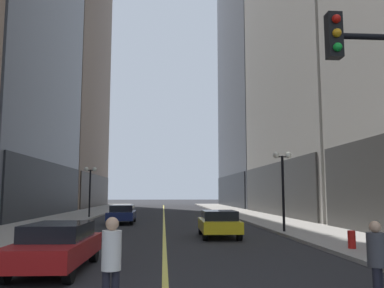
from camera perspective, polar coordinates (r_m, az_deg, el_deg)
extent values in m
plane|color=#262628|center=(38.83, -4.02, -10.18)|extent=(200.00, 200.00, 0.00)
cube|color=#9E9991|center=(39.68, -16.19, -9.75)|extent=(4.50, 78.00, 0.15)
cube|color=#9E9991|center=(39.71, 8.16, -9.95)|extent=(4.50, 78.00, 0.15)
cube|color=#E5D64C|center=(38.83, -4.02, -10.18)|extent=(0.16, 70.00, 0.01)
cube|color=#212327|center=(39.70, -19.56, -6.12)|extent=(0.50, 22.80, 5.00)
cube|color=gray|center=(72.58, -19.06, 17.41)|extent=(15.43, 26.00, 63.40)
cube|color=#332A23|center=(64.64, -13.52, -6.51)|extent=(0.50, 24.70, 5.00)
cube|color=#3A3935|center=(39.73, 11.59, -6.38)|extent=(0.50, 22.80, 5.00)
cube|color=#212327|center=(64.66, 5.48, -6.67)|extent=(0.50, 24.70, 5.00)
cube|color=#B21919|center=(12.27, -18.77, -14.04)|extent=(1.89, 4.46, 0.55)
cube|color=black|center=(12.43, -18.39, -11.75)|extent=(1.63, 2.51, 0.50)
cylinder|color=black|center=(10.64, -17.06, -16.75)|extent=(0.24, 0.65, 0.64)
cylinder|color=black|center=(11.10, -25.09, -15.98)|extent=(0.24, 0.65, 0.64)
cylinder|color=black|center=(13.62, -13.74, -14.63)|extent=(0.24, 0.65, 0.64)
cylinder|color=black|center=(13.99, -20.14, -14.20)|extent=(0.24, 0.65, 0.64)
cube|color=yellow|center=(20.45, 3.82, -11.41)|extent=(1.91, 4.05, 0.55)
cube|color=black|center=(20.22, 3.88, -10.11)|extent=(1.65, 2.28, 0.50)
cylinder|color=black|center=(21.79, 1.27, -11.88)|extent=(0.23, 0.64, 0.64)
cylinder|color=black|center=(21.96, 5.49, -11.81)|extent=(0.23, 0.64, 0.64)
cylinder|color=black|center=(19.00, 1.90, -12.59)|extent=(0.23, 0.64, 0.64)
cylinder|color=black|center=(19.20, 6.73, -12.49)|extent=(0.23, 0.64, 0.64)
cube|color=#141E4C|center=(29.91, -9.91, -9.92)|extent=(1.89, 4.46, 0.55)
cube|color=black|center=(30.11, -9.85, -8.99)|extent=(1.64, 2.51, 0.50)
cylinder|color=black|center=(28.32, -8.57, -10.67)|extent=(0.23, 0.64, 0.64)
cylinder|color=black|center=(28.47, -11.82, -10.58)|extent=(0.23, 0.64, 0.64)
cylinder|color=black|center=(31.42, -8.20, -10.31)|extent=(0.23, 0.64, 0.64)
cylinder|color=black|center=(31.55, -11.13, -10.23)|extent=(0.23, 0.64, 0.64)
cylinder|color=black|center=(8.77, 25.05, -18.04)|extent=(0.14, 0.14, 0.80)
cylinder|color=#3F3F44|center=(8.58, 24.66, -13.46)|extent=(0.48, 0.48, 0.63)
sphere|color=tan|center=(8.54, 24.51, -10.63)|extent=(0.22, 0.22, 0.22)
cylinder|color=silver|center=(7.34, -11.34, -14.56)|extent=(0.37, 0.37, 0.68)
sphere|color=tan|center=(7.29, -11.25, -11.03)|extent=(0.23, 0.23, 0.23)
cube|color=black|center=(8.49, 19.48, 14.28)|extent=(0.28, 0.24, 0.90)
sphere|color=red|center=(8.48, 19.79, 16.37)|extent=(0.17, 0.17, 0.17)
sphere|color=orange|center=(8.37, 19.87, 14.60)|extent=(0.17, 0.17, 0.17)
sphere|color=green|center=(8.28, 19.96, 12.80)|extent=(0.17, 0.17, 0.17)
cylinder|color=black|center=(35.99, -14.30, -6.90)|extent=(0.14, 0.14, 4.20)
cylinder|color=black|center=(36.04, -14.20, -3.64)|extent=(0.80, 0.06, 0.06)
sphere|color=white|center=(36.11, -14.75, -3.47)|extent=(0.36, 0.36, 0.36)
sphere|color=white|center=(35.99, -13.65, -3.49)|extent=(0.36, 0.36, 0.36)
cylinder|color=black|center=(22.40, 12.81, -7.01)|extent=(0.14, 0.14, 4.20)
cylinder|color=black|center=(22.49, 12.67, -1.78)|extent=(0.80, 0.06, 0.06)
sphere|color=white|center=(22.40, 11.81, -1.53)|extent=(0.36, 0.36, 0.36)
sphere|color=white|center=(22.60, 13.52, -1.53)|extent=(0.36, 0.36, 0.36)
cylinder|color=red|center=(16.36, 21.73, -12.74)|extent=(0.28, 0.28, 0.80)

